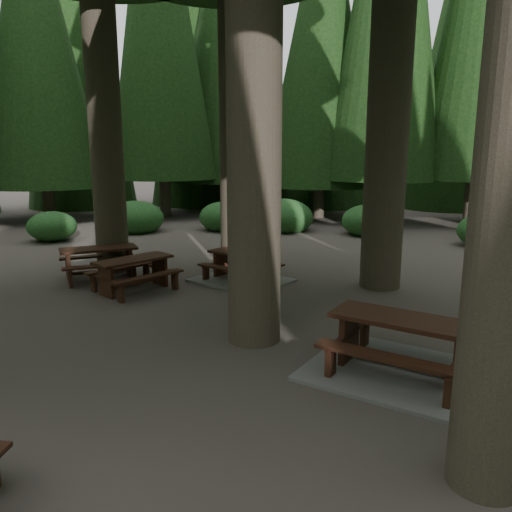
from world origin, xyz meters
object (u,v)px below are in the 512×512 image
(picnic_table_b, at_px, (134,269))
(picnic_table_a, at_px, (401,355))
(picnic_table_c, at_px, (241,272))
(picnic_table_f, at_px, (99,258))

(picnic_table_b, bearing_deg, picnic_table_a, -87.63)
(picnic_table_a, relative_size, picnic_table_b, 1.35)
(picnic_table_c, bearing_deg, picnic_table_b, -121.67)
(picnic_table_a, xyz_separation_m, picnic_table_c, (-3.84, 3.93, -0.06))
(picnic_table_a, xyz_separation_m, picnic_table_f, (-7.14, 3.06, 0.22))
(picnic_table_b, bearing_deg, picnic_table_f, 89.90)
(picnic_table_a, relative_size, picnic_table_f, 1.26)
(picnic_table_a, distance_m, picnic_table_f, 7.77)
(picnic_table_a, bearing_deg, picnic_table_f, 170.25)
(picnic_table_b, relative_size, picnic_table_f, 0.93)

